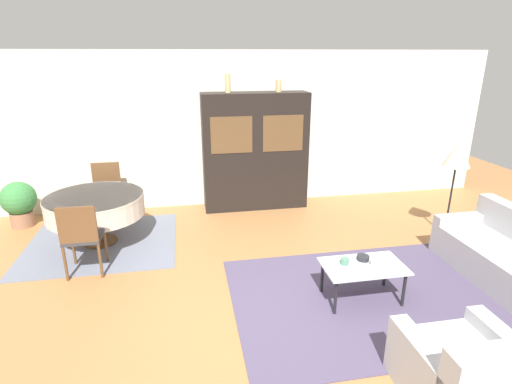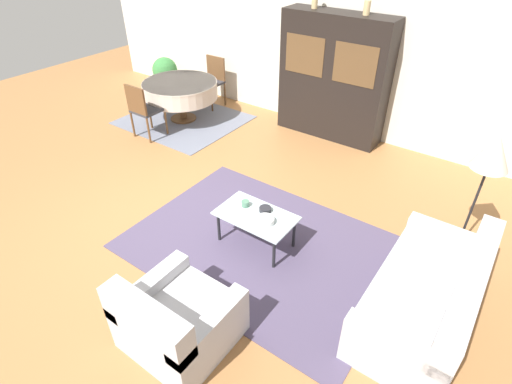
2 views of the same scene
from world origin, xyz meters
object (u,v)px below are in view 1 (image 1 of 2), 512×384
object	(u,v)px
dining_table	(95,205)
coffee_table	(363,269)
dining_chair_far	(106,188)
cup	(345,261)
armchair	(470,375)
vase_tall	(228,83)
floor_lamp	(457,157)
dining_chair_near	(81,234)
display_cabinet	(255,152)
vase_short	(278,86)
bowl_small	(363,258)
couch	(510,258)
bowl	(380,264)
potted_plant	(19,202)

from	to	relation	value
dining_table	coffee_table	bearing A→B (deg)	-32.74
dining_chair_far	cup	world-z (taller)	dining_chair_far
armchair	vase_tall	xyz separation A→B (m)	(-1.31, 4.60, 1.89)
coffee_table	floor_lamp	size ratio (longest dim) A/B	0.61
dining_chair_near	display_cabinet	bearing A→B (deg)	38.15
dining_table	vase_short	bearing A→B (deg)	20.26
armchair	bowl_small	bearing A→B (deg)	95.59
couch	floor_lamp	size ratio (longest dim) A/B	1.20
cup	vase_tall	world-z (taller)	vase_tall
vase_tall	vase_short	bearing A→B (deg)	0.00
armchair	vase_short	world-z (taller)	vase_short
vase_short	coffee_table	bearing A→B (deg)	-85.36
couch	vase_tall	size ratio (longest dim) A/B	5.81
armchair	display_cabinet	bearing A→B (deg)	100.53
coffee_table	vase_short	world-z (taller)	vase_short
bowl	vase_short	size ratio (longest dim) A/B	1.00
floor_lamp	display_cabinet	bearing A→B (deg)	146.29
floor_lamp	potted_plant	bearing A→B (deg)	166.51
floor_lamp	potted_plant	world-z (taller)	floor_lamp
armchair	vase_tall	world-z (taller)	vase_tall
display_cabinet	armchair	bearing A→B (deg)	-79.47
floor_lamp	bowl	distance (m)	2.42
dining_chair_far	bowl_small	bearing A→B (deg)	138.75
dining_table	vase_short	world-z (taller)	vase_short
display_cabinet	vase_tall	bearing A→B (deg)	179.88
potted_plant	dining_table	bearing A→B (deg)	-33.14
display_cabinet	cup	distance (m)	3.12
dining_table	couch	bearing A→B (deg)	-21.03
display_cabinet	potted_plant	world-z (taller)	display_cabinet
coffee_table	dining_table	distance (m)	3.76
potted_plant	vase_tall	bearing A→B (deg)	3.42
couch	bowl	size ratio (longest dim) A/B	8.83
floor_lamp	bowl_small	xyz separation A→B (m)	(-1.93, -1.23, -0.77)
floor_lamp	cup	xyz separation A→B (m)	(-2.18, -1.29, -0.76)
dining_table	cup	bearing A→B (deg)	-33.59
dining_table	dining_chair_far	size ratio (longest dim) A/B	1.44
dining_chair_near	dining_chair_far	bearing A→B (deg)	90.00
cup	bowl_small	xyz separation A→B (m)	(0.24, 0.05, -0.01)
bowl_small	vase_short	distance (m)	3.43
couch	armchair	xyz separation A→B (m)	(-1.73, -1.57, -0.00)
dining_chair_far	vase_short	xyz separation A→B (m)	(2.91, 0.18, 1.58)
dining_chair_far	potted_plant	distance (m)	1.34
dining_chair_near	floor_lamp	distance (m)	5.19
bowl_small	vase_tall	world-z (taller)	vase_tall
dining_chair_far	cup	bearing A→B (deg)	135.95
display_cabinet	vase_tall	distance (m)	1.25
bowl_small	coffee_table	bearing A→B (deg)	-110.77
vase_tall	display_cabinet	bearing A→B (deg)	-0.12
dining_chair_far	bowl	bearing A→B (deg)	138.07
bowl	vase_tall	size ratio (longest dim) A/B	0.66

